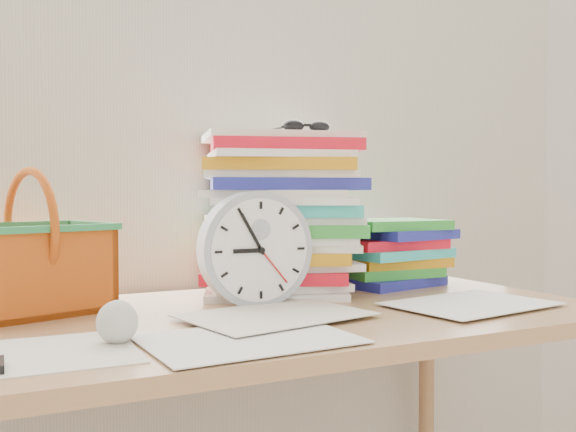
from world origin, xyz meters
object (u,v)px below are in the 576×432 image
desk (263,349)px  clock (256,249)px  paper_stack (278,214)px  book_stack (394,252)px  basket (30,242)px

desk → clock: size_ratio=5.79×
desk → paper_stack: bearing=57.8°
paper_stack → book_stack: size_ratio=1.34×
clock → book_stack: 0.47m
desk → book_stack: 0.52m
desk → book_stack: size_ratio=4.96×
book_stack → basket: (-0.87, 0.00, 0.06)m
paper_stack → desk: bearing=-122.2°
book_stack → basket: size_ratio=1.00×
paper_stack → clock: size_ratio=1.56×
desk → basket: bearing=154.8°
clock → basket: size_ratio=0.86×
paper_stack → clock: paper_stack is taller
desk → paper_stack: (0.14, 0.22, 0.26)m
desk → basket: 0.51m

